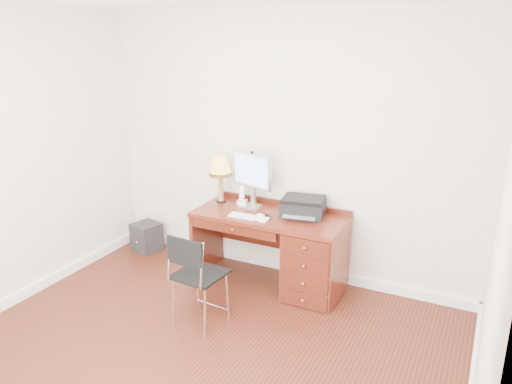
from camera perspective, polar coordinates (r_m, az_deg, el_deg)
The scene contains 12 objects.
ground at distance 4.19m, azimuth -7.05°, elevation -18.33°, with size 4.00×4.00×0.00m, color #37140C.
room_shell at distance 4.60m, azimuth -2.67°, elevation -13.78°, with size 4.00×4.00×4.00m.
desk at distance 4.93m, azimuth 4.96°, elevation -6.79°, with size 1.50×0.67×0.75m.
monitor at distance 5.04m, azimuth -0.54°, elevation 2.16°, with size 0.48×0.22×0.56m.
keyboard at distance 4.82m, azimuth -0.84°, elevation -2.87°, with size 0.40×0.12×0.02m, color white.
mouse_pad at distance 4.82m, azimuth 0.51°, elevation -2.84°, with size 0.21×0.21×0.04m.
printer at distance 4.88m, azimuth 5.41°, elevation -1.67°, with size 0.46×0.38×0.18m.
leg_lamp at distance 5.18m, azimuth -4.11°, elevation 2.65°, with size 0.24×0.24×0.49m.
phone at distance 5.19m, azimuth -1.59°, elevation -0.76°, with size 0.11×0.11×0.20m.
pen_cup at distance 4.92m, azimuth 6.15°, elevation -1.99°, with size 0.09×0.09×0.11m, color black.
chair at distance 4.35m, azimuth -6.92°, elevation -8.89°, with size 0.43×0.43×0.85m.
equipment_box at distance 6.03m, azimuth -12.38°, elevation -5.04°, with size 0.28×0.28×0.33m, color black.
Camera 1 is at (1.93, -2.79, 2.45)m, focal length 35.00 mm.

